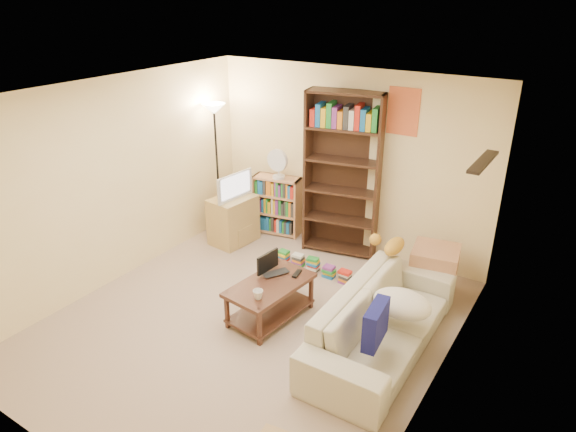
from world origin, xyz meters
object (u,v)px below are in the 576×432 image
Objects in this scene: tabby_cat at (391,245)px; mug at (258,295)px; short_bookshelf at (277,205)px; tv_stand at (233,220)px; laptop at (278,275)px; side_table at (434,271)px; tall_bookshelf at (343,171)px; coffee_table at (270,295)px; floor_lamp at (215,131)px; desk_fan at (278,163)px; sofa at (383,321)px; television at (232,185)px.

tabby_cat reaches higher than mug.
short_bookshelf is at bearing 158.70° from tabby_cat.
tv_stand is (-2.48, 0.24, -0.39)m from tabby_cat.
laptop is 1.90m from side_table.
short_bookshelf is at bearing 168.72° from tall_bookshelf.
floor_lamp reaches higher than coffee_table.
tv_stand is at bearing 83.18° from laptop.
tall_bookshelf reaches higher than floor_lamp.
coffee_table is (-0.96, -1.03, -0.44)m from tabby_cat.
short_bookshelf is (-1.15, 1.86, 0.15)m from coffee_table.
tabby_cat is at bearing -20.69° from desk_fan.
desk_fan is at bearing 127.96° from coffee_table.
sofa is 3.68× the size of side_table.
side_table is at bearing -26.01° from tall_bookshelf.
floor_lamp is at bearing 71.38° from television.
sofa is 1.27m from coffee_table.
tabby_cat is at bearing -49.18° from tall_bookshelf.
laptop is at bearing -98.43° from tall_bookshelf.
laptop is (-0.01, 0.17, 0.17)m from coffee_table.
laptop is at bearing -66.47° from short_bookshelf.
tv_stand is 1.14× the size of side_table.
mug is at bearing 112.43° from sofa.
tabby_cat is at bearing 53.77° from coffee_table.
short_bookshelf is at bearing 26.91° from floor_lamp.
mug is 2.22m from side_table.
television is at bearing 83.18° from laptop.
side_table is (3.29, 0.01, -1.24)m from floor_lamp.
side_table is at bearing -79.56° from television.
side_table is (0.40, 0.44, -0.43)m from tabby_cat.
short_bookshelf is (-1.22, 2.17, -0.05)m from mug.
laptop is at bearing 90.18° from sofa.
floor_lamp reaches higher than sofa.
desk_fan is (-2.06, 0.78, 0.39)m from tabby_cat.
tv_stand is (-1.59, 1.59, -0.15)m from mug.
sofa reaches higher than coffee_table.
side_table is at bearing 53.99° from coffee_table.
mug is at bearing -71.21° from coffee_table.
laptop is 1.84m from tall_bookshelf.
short_bookshelf is (-1.05, 0.00, -0.73)m from tall_bookshelf.
floor_lamp is (-0.41, 0.19, 0.67)m from television.
mug is 2.28m from television.
television is 0.29× the size of tall_bookshelf.
desk_fan reaches higher than side_table.
coffee_table is at bearing 102.15° from mug.
floor_lamp reaches higher than laptop.
desk_fan is at bearing 172.17° from side_table.
laptop is 0.52× the size of tv_stand.
desk_fan is at bearing -52.29° from short_bookshelf.
side_table reaches higher than coffee_table.
side_table is (1.36, 1.47, 0.01)m from coffee_table.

